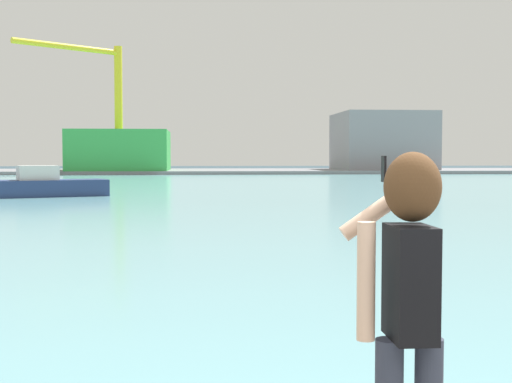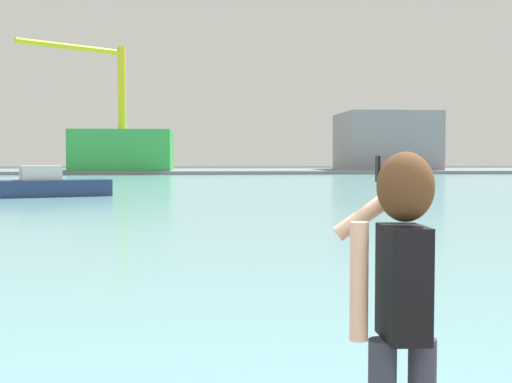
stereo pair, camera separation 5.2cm
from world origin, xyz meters
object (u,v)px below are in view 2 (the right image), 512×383
(boat_moored, at_px, (52,185))
(port_crane, at_px, (107,91))
(person_photographer, at_px, (401,290))
(warehouse_left, at_px, (124,150))
(warehouse_right, at_px, (385,141))

(boat_moored, distance_m, port_crane, 48.41)
(person_photographer, xyz_separation_m, warehouse_left, (-10.92, 88.79, 1.42))
(warehouse_right, relative_size, port_crane, 0.86)
(warehouse_right, distance_m, port_crane, 38.75)
(boat_moored, height_order, warehouse_right, warehouse_right)
(warehouse_left, xyz_separation_m, warehouse_right, (36.01, 2.95, 1.35))
(port_crane, bearing_deg, boat_moored, -86.31)
(boat_moored, height_order, warehouse_left, warehouse_left)
(person_photographer, bearing_deg, port_crane, 9.56)
(warehouse_left, height_order, warehouse_right, warehouse_right)
(person_photographer, xyz_separation_m, boat_moored, (-9.32, 36.47, -0.98))
(boat_moored, bearing_deg, person_photographer, -96.05)
(person_photographer, bearing_deg, warehouse_left, 8.17)
(person_photographer, bearing_deg, warehouse_right, -14.13)
(warehouse_left, bearing_deg, port_crane, -106.18)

